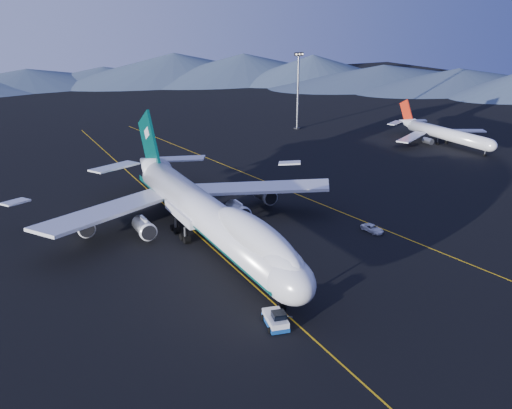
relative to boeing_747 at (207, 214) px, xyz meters
name	(u,v)px	position (x,y,z in m)	size (l,w,h in m)	color
ground	(208,244)	(0.00, -0.03, -5.81)	(500.00, 500.00, 0.00)	black
taxiway_line_main	(208,244)	(0.00, -0.03, -5.80)	(0.25, 220.00, 0.01)	#E7AA0D
taxiway_line_side	(317,202)	(30.00, 9.97, -5.80)	(0.25, 200.00, 0.01)	#E7AA0D
boeing_747	(207,214)	(0.00, 0.00, 0.00)	(59.62, 72.43, 19.37)	silver
pushback_tug	(275,320)	(-2.69, -29.53, -5.12)	(3.73, 5.49, 2.20)	silver
second_jet	(444,133)	(93.97, 37.20, -2.34)	(35.66, 40.28, 11.46)	silver
service_van	(373,228)	(30.00, -9.11, -5.15)	(2.19, 4.76, 1.32)	white
floodlight_mast	(298,91)	(66.54, 77.94, 7.17)	(3.17, 2.38, 25.64)	black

